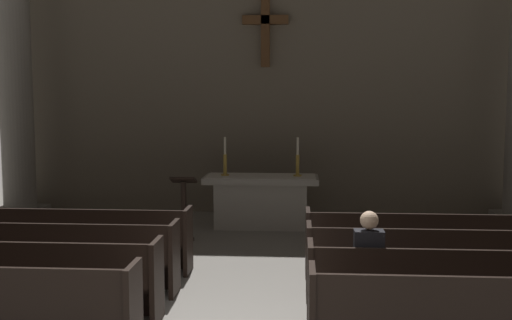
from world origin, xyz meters
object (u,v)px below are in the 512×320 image
(column_left_fourth, at_px, (15,59))
(lone_worshipper, at_px, (368,266))
(pew_right_row_2, at_px, (460,288))
(pew_right_row_3, at_px, (440,264))
(pew_left_row_3, at_px, (51,256))
(pew_left_row_4, at_px, (78,239))
(lectern, at_px, (184,210))
(candlestick_right, at_px, (298,163))
(altar, at_px, (261,200))
(pew_right_row_4, at_px, (424,245))
(candlestick_left, at_px, (225,163))
(pew_left_row_2, at_px, (16,279))

(column_left_fourth, relative_size, lone_worshipper, 5.11)
(pew_right_row_2, height_order, pew_right_row_3, same)
(pew_left_row_3, height_order, pew_left_row_4, same)
(pew_left_row_3, height_order, lectern, lectern)
(lectern, bearing_deg, lone_worshipper, -54.56)
(pew_right_row_2, xyz_separation_m, lone_worshipper, (-1.00, 0.04, 0.22))
(candlestick_right, height_order, lone_worshipper, candlestick_right)
(pew_left_row_3, relative_size, pew_left_row_4, 1.00)
(lone_worshipper, bearing_deg, pew_left_row_4, 154.18)
(column_left_fourth, height_order, altar, column_left_fourth)
(pew_right_row_4, bearing_deg, candlestick_left, 135.02)
(pew_left_row_2, xyz_separation_m, candlestick_left, (1.78, 5.14, 0.77))
(pew_right_row_3, bearing_deg, pew_left_row_4, 168.84)
(column_left_fourth, distance_m, candlestick_left, 4.93)
(pew_left_row_2, relative_size, pew_left_row_4, 1.00)
(pew_left_row_2, height_order, altar, altar)
(pew_left_row_4, relative_size, lone_worshipper, 2.51)
(pew_left_row_4, bearing_deg, lectern, 58.93)
(pew_left_row_2, bearing_deg, pew_right_row_2, 0.00)
(altar, height_order, lone_worshipper, lone_worshipper)
(column_left_fourth, bearing_deg, lone_worshipper, -41.13)
(pew_left_row_3, xyz_separation_m, candlestick_right, (3.18, 4.16, 0.77))
(pew_right_row_4, height_order, lectern, lectern)
(candlestick_left, bearing_deg, candlestick_right, 0.00)
(pew_right_row_2, bearing_deg, pew_left_row_3, 168.84)
(pew_left_row_2, relative_size, candlestick_right, 4.44)
(pew_left_row_4, xyz_separation_m, lectern, (1.19, 1.98, 0.07))
(pew_left_row_2, xyz_separation_m, lone_worshipper, (3.97, 0.04, 0.22))
(pew_right_row_2, bearing_deg, lectern, 133.75)
(pew_right_row_4, bearing_deg, pew_left_row_3, -168.84)
(pew_right_row_2, xyz_separation_m, column_left_fourth, (-7.62, 5.82, 2.81))
(altar, bearing_deg, pew_right_row_3, -59.17)
(pew_right_row_3, bearing_deg, lone_worshipper, -136.58)
(pew_right_row_3, bearing_deg, pew_right_row_2, -90.00)
(pew_right_row_3, height_order, altar, altar)
(pew_right_row_4, height_order, altar, altar)
(candlestick_left, height_order, lone_worshipper, candlestick_left)
(pew_right_row_4, xyz_separation_m, candlestick_left, (-3.18, 3.18, 0.77))
(pew_right_row_3, xyz_separation_m, altar, (-2.48, 4.16, 0.06))
(pew_right_row_2, relative_size, lone_worshipper, 2.51)
(pew_right_row_2, relative_size, pew_right_row_4, 1.00)
(altar, xyz_separation_m, lone_worshipper, (1.49, -5.10, 0.16))
(altar, bearing_deg, pew_left_row_4, -127.98)
(pew_right_row_3, bearing_deg, lectern, 141.87)
(pew_right_row_3, xyz_separation_m, candlestick_right, (-1.78, 4.16, 0.77))
(pew_left_row_4, bearing_deg, candlestick_right, 44.98)
(pew_right_row_2, distance_m, candlestick_left, 6.10)
(column_left_fourth, xyz_separation_m, altar, (5.13, -0.68, -2.76))
(pew_left_row_3, bearing_deg, lone_worshipper, -13.34)
(pew_right_row_3, height_order, lectern, lectern)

